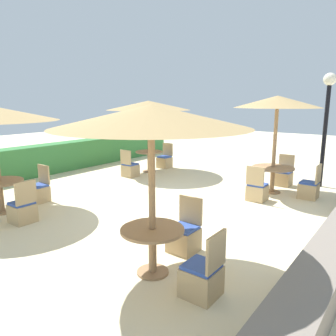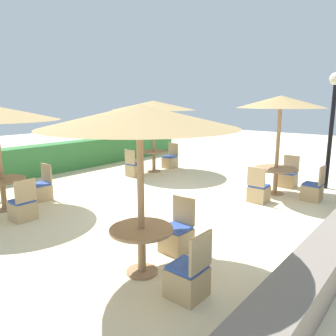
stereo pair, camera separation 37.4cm
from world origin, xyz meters
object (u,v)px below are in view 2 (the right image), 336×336
(lamp_post, at_px, (333,108))
(patio_chair_front_right_south, at_px, (313,191))
(round_table_back_right, at_px, (154,156))
(round_table_back_left, at_px, (2,186))
(patio_chair_back_left_east, at_px, (41,190))
(parasol_back_right, at_px, (153,106))
(round_table_front_right, at_px, (276,173))
(patio_chair_front_right_east, at_px, (288,178))
(parasol_front_left, at_px, (139,117))
(parasol_front_right, at_px, (281,102))
(patio_chair_back_left_south, at_px, (23,208))
(patio_chair_front_left_east, at_px, (177,237))
(patio_chair_front_left_south, at_px, (188,278))
(patio_chair_back_right_west, at_px, (134,169))
(round_table_front_left, at_px, (142,239))
(patio_chair_back_right_east, at_px, (170,161))
(patio_chair_front_right_west, at_px, (258,192))

(lamp_post, relative_size, patio_chair_front_right_south, 3.57)
(lamp_post, xyz_separation_m, round_table_back_right, (-1.52, 5.46, -1.78))
(round_table_back_left, bearing_deg, patio_chair_back_left_east, 3.02)
(parasol_back_right, xyz_separation_m, round_table_front_right, (-0.00, -4.53, -1.78))
(parasol_back_right, height_order, patio_chair_front_right_south, parasol_back_right)
(patio_chair_back_left_east, distance_m, patio_chair_front_right_east, 7.05)
(parasol_back_right, distance_m, round_table_back_right, 1.80)
(lamp_post, distance_m, patio_chair_front_right_east, 2.35)
(parasol_front_left, relative_size, patio_chair_front_right_south, 2.99)
(lamp_post, height_order, parasol_front_right, lamp_post)
(patio_chair_back_left_east, bearing_deg, parasol_front_right, -135.14)
(patio_chair_back_left_south, relative_size, parasol_back_right, 0.31)
(round_table_back_right, relative_size, round_table_front_right, 0.85)
(patio_chair_front_left_east, xyz_separation_m, patio_chair_front_left_south, (-0.96, -0.94, 0.00))
(lamp_post, relative_size, patio_chair_back_left_east, 3.57)
(round_table_back_right, bearing_deg, patio_chair_back_left_east, -179.30)
(patio_chair_front_right_south, bearing_deg, round_table_front_right, 91.10)
(patio_chair_front_left_south, relative_size, patio_chair_front_right_east, 1.00)
(lamp_post, height_order, round_table_back_right, lamp_post)
(patio_chair_front_right_south, bearing_deg, patio_chair_back_left_south, 141.21)
(patio_chair_front_right_east, distance_m, patio_chair_front_right_south, 1.38)
(lamp_post, xyz_separation_m, patio_chair_back_right_west, (-2.50, 5.49, -2.09))
(parasol_front_left, bearing_deg, lamp_post, -6.71)
(round_table_back_right, height_order, patio_chair_front_right_east, patio_chair_front_right_east)
(round_table_front_left, bearing_deg, patio_chair_back_right_east, 36.13)
(patio_chair_back_right_west, relative_size, patio_chair_front_right_south, 1.00)
(parasol_back_right, distance_m, round_table_front_right, 4.87)
(parasol_front_left, xyz_separation_m, patio_chair_front_right_west, (4.43, 0.16, -2.07))
(parasol_front_left, height_order, patio_chair_back_right_east, parasol_front_left)
(round_table_front_left, bearing_deg, patio_chair_back_right_west, 46.38)
(parasol_front_left, height_order, parasol_back_right, parasol_back_right)
(patio_chair_back_left_south, height_order, parasol_back_right, parasol_back_right)
(round_table_back_right, relative_size, patio_chair_front_right_south, 1.05)
(lamp_post, bearing_deg, patio_chair_back_left_south, 148.08)
(patio_chair_front_left_south, xyz_separation_m, patio_chair_front_right_west, (4.49, 1.06, 0.00))
(round_table_front_left, height_order, patio_chair_back_right_west, patio_chair_back_right_west)
(round_table_back_right, height_order, patio_chair_front_right_south, patio_chair_front_right_south)
(parasol_back_right, height_order, patio_chair_front_right_east, parasol_back_right)
(round_table_front_left, bearing_deg, patio_chair_front_right_west, 2.02)
(round_table_back_right, distance_m, patio_chair_front_right_east, 4.65)
(parasol_front_left, relative_size, round_table_back_left, 2.66)
(patio_chair_front_left_east, distance_m, patio_chair_back_left_east, 4.55)
(patio_chair_front_left_south, bearing_deg, patio_chair_front_right_south, 0.27)
(patio_chair_back_right_east, relative_size, patio_chair_front_right_west, 1.00)
(patio_chair_back_left_south, distance_m, patio_chair_front_right_east, 7.31)
(round_table_front_left, distance_m, parasol_back_right, 7.38)
(round_table_back_left, relative_size, patio_chair_back_right_west, 1.12)
(patio_chair_front_left_south, distance_m, patio_chair_front_right_west, 4.62)
(round_table_back_right, height_order, patio_chair_back_right_east, patio_chair_back_right_east)
(patio_chair_front_left_south, height_order, round_table_back_right, patio_chair_front_left_south)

